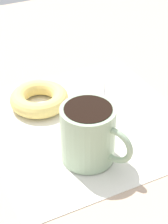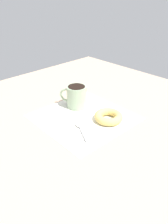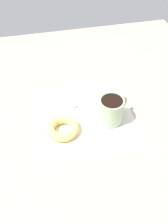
{
  "view_description": "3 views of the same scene",
  "coord_description": "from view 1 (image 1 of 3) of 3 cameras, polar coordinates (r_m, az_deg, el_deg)",
  "views": [
    {
      "loc": [
        23.79,
        47.55,
        39.01
      ],
      "look_at": [
        0.2,
        2.3,
        2.3
      ],
      "focal_mm": 60.0,
      "sensor_mm": 36.0,
      "label": 1
    },
    {
      "loc": [
        -49.29,
        -49.41,
        43.84
      ],
      "look_at": [
        0.2,
        2.3,
        2.3
      ],
      "focal_mm": 35.0,
      "sensor_mm": 36.0,
      "label": 2
    },
    {
      "loc": [
        56.4,
        -10.41,
        62.29
      ],
      "look_at": [
        0.2,
        2.3,
        2.3
      ],
      "focal_mm": 40.0,
      "sensor_mm": 36.0,
      "label": 3
    }
  ],
  "objects": [
    {
      "name": "spoon",
      "position": [
        0.7,
        2.96,
        2.23
      ],
      "size": [
        7.12,
        11.45,
        0.9
      ],
      "color": "silver",
      "rests_on": "napkin"
    },
    {
      "name": "coffee_cup",
      "position": [
        0.54,
        0.79,
        -3.27
      ],
      "size": [
        8.04,
        10.83,
        8.95
      ],
      "color": "#9EB793",
      "rests_on": "napkin"
    },
    {
      "name": "donut",
      "position": [
        0.68,
        -6.84,
        2.05
      ],
      "size": [
        10.57,
        10.57,
        2.9
      ],
      "primitive_type": "torus",
      "color": "#E5C66B",
      "rests_on": "napkin"
    },
    {
      "name": "napkin",
      "position": [
        0.64,
        0.0,
        -1.56
      ],
      "size": [
        33.97,
        33.97,
        0.3
      ],
      "primitive_type": "cube",
      "rotation": [
        0.0,
        0.0,
        -0.03
      ],
      "color": "white",
      "rests_on": "ground_plane"
    },
    {
      "name": "ground_plane",
      "position": [
        0.67,
        -0.76,
        -1.24
      ],
      "size": [
        120.0,
        120.0,
        2.0
      ],
      "primitive_type": "cube",
      "color": "tan"
    }
  ]
}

